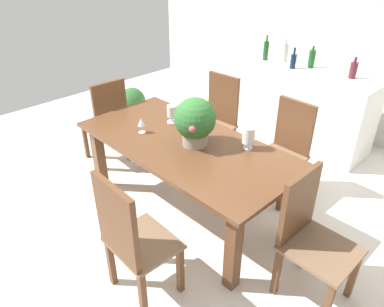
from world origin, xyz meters
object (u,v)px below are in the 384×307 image
wine_bottle_tall (353,70)px  flower_centerpiece (195,121)px  potted_plant_floor (133,104)px  wine_glass (141,123)px  wine_bottle_clear (312,59)px  wine_bottle_dark (293,61)px  dining_table (185,154)px  chair_head_end (108,119)px  kitchen_counter (302,107)px  wine_bottle_amber (285,52)px  crystal_vase_left (172,112)px  crystal_vase_center_near (249,136)px  chair_near_right (130,237)px  wine_bottle_green (266,50)px  chair_far_left (218,116)px  chair_foot_end (309,232)px  chair_far_right (287,146)px

wine_bottle_tall → flower_centerpiece: bearing=-99.9°
flower_centerpiece → potted_plant_floor: (-1.98, 0.74, -0.68)m
wine_glass → wine_bottle_clear: wine_bottle_clear is taller
wine_bottle_dark → wine_bottle_clear: bearing=54.8°
dining_table → wine_bottle_clear: size_ratio=7.80×
wine_glass → chair_head_end: bearing=169.9°
dining_table → kitchen_counter: (-0.03, 2.03, -0.17)m
wine_bottle_dark → wine_bottle_tall: bearing=14.7°
wine_bottle_amber → crystal_vase_left: bearing=-88.0°
crystal_vase_left → wine_bottle_tall: (0.83, 1.96, 0.17)m
chair_head_end → crystal_vase_center_near: 1.77m
crystal_vase_left → kitchen_counter: 1.92m
crystal_vase_center_near → wine_bottle_dark: 1.80m
crystal_vase_center_near → wine_bottle_dark: wine_bottle_dark is taller
chair_near_right → wine_bottle_amber: 3.25m
chair_near_right → wine_bottle_green: 3.19m
chair_near_right → kitchen_counter: size_ratio=0.61×
chair_far_left → potted_plant_floor: size_ratio=1.88×
chair_head_end → wine_bottle_tall: 2.79m
chair_foot_end → chair_head_end: (-2.51, -0.01, 0.01)m
crystal_vase_center_near → wine_glass: size_ratio=1.40×
crystal_vase_left → chair_foot_end: bearing=-6.4°
wine_bottle_tall → wine_glass: bearing=-110.6°
chair_head_end → wine_bottle_clear: bearing=154.6°
chair_foot_end → wine_bottle_amber: wine_bottle_amber is taller
crystal_vase_left → chair_near_right: bearing=-53.4°
chair_foot_end → chair_far_left: bearing=61.6°
wine_bottle_clear → wine_bottle_green: bearing=-166.6°
chair_far_right → chair_head_end: bearing=-150.0°
chair_near_right → chair_head_end: chair_near_right is taller
chair_far_left → crystal_vase_center_near: (0.91, -0.63, 0.32)m
chair_foot_end → crystal_vase_center_near: chair_foot_end is taller
crystal_vase_left → chair_far_right: bearing=41.9°
wine_bottle_dark → wine_bottle_clear: wine_bottle_clear is taller
chair_foot_end → wine_bottle_green: bearing=43.4°
crystal_vase_left → wine_bottle_green: wine_bottle_green is taller
wine_glass → chair_far_left: bearing=92.7°
flower_centerpiece → wine_bottle_green: (-0.73, 1.98, 0.08)m
chair_foot_end → wine_bottle_amber: 2.79m
potted_plant_floor → wine_bottle_green: bearing=44.9°
chair_head_end → dining_table: bearing=93.5°
wine_bottle_dark → wine_bottle_amber: 0.30m
wine_bottle_clear → wine_bottle_tall: bearing=-1.7°
chair_near_right → crystal_vase_center_near: (-0.00, 1.24, 0.31)m
chair_foot_end → wine_bottle_tall: 2.34m
chair_near_right → crystal_vase_center_near: size_ratio=5.12×
chair_near_right → chair_far_right: bearing=-88.4°
wine_bottle_clear → crystal_vase_center_near: bearing=-74.2°
flower_centerpiece → wine_glass: (-0.50, -0.20, -0.13)m
wine_bottle_dark → potted_plant_floor: (-1.69, -1.19, -0.72)m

